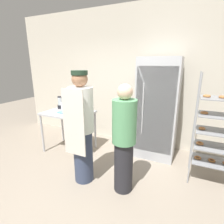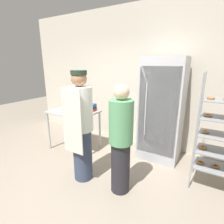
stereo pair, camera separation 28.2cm
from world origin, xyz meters
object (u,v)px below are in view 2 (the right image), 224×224
at_px(binder_stack, 88,107).
at_px(person_customer, 121,140).
at_px(refrigerator, 162,110).
at_px(blender_pitcher, 67,102).
at_px(donut_box, 68,112).
at_px(baking_rack, 221,136).
at_px(person_baker, 81,126).

relative_size(binder_stack, person_customer, 0.19).
bearing_deg(refrigerator, blender_pitcher, -169.39).
height_order(refrigerator, person_customer, refrigerator).
xyz_separation_m(donut_box, person_customer, (1.48, -0.48, -0.09)).
height_order(donut_box, person_customer, person_customer).
xyz_separation_m(refrigerator, donut_box, (-1.69, -0.81, -0.07)).
distance_m(blender_pitcher, binder_stack, 0.64).
xyz_separation_m(refrigerator, person_customer, (-0.22, -1.29, -0.17)).
xyz_separation_m(baking_rack, person_baker, (-1.89, -0.85, 0.06)).
relative_size(blender_pitcher, person_baker, 0.16).
bearing_deg(binder_stack, person_customer, -34.73).
bearing_deg(donut_box, blender_pitcher, 135.25).
bearing_deg(refrigerator, person_customer, -99.52).
relative_size(baking_rack, person_baker, 0.99).
bearing_deg(baking_rack, person_customer, -146.89).
distance_m(refrigerator, person_baker, 1.61).
relative_size(baking_rack, donut_box, 6.82).
bearing_deg(person_customer, donut_box, 161.96).
bearing_deg(baking_rack, person_baker, -155.87).
distance_m(donut_box, binder_stack, 0.45).
bearing_deg(donut_box, person_customer, -18.04).
bearing_deg(baking_rack, binder_stack, 178.20).
xyz_separation_m(refrigerator, person_baker, (-0.89, -1.34, -0.07)).
height_order(baking_rack, person_baker, person_baker).
xyz_separation_m(donut_box, person_baker, (0.80, -0.53, 0.00)).
bearing_deg(baking_rack, donut_box, -173.36).
bearing_deg(person_customer, blender_pitcher, 154.71).
distance_m(baking_rack, blender_pitcher, 3.12).
distance_m(donut_box, person_customer, 1.56).
relative_size(refrigerator, blender_pitcher, 7.17).
bearing_deg(refrigerator, person_baker, -123.56).
height_order(blender_pitcher, person_customer, person_customer).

